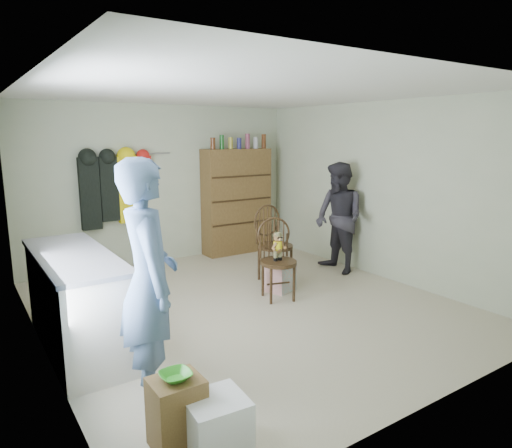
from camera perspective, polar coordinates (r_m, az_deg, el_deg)
ground_plane at (r=5.60m, az=-1.00°, el=-10.19°), size 5.00×5.00×0.00m
room_walls at (r=5.69m, az=-3.98°, el=6.48°), size 5.00×5.00×5.00m
counter at (r=4.74m, az=-21.52°, el=-8.94°), size 0.64×1.86×0.94m
stool at (r=3.28m, az=-9.85°, el=-22.23°), size 0.33×0.29×0.48m
bowl at (r=3.14m, az=-10.02°, el=-18.21°), size 0.20×0.20×0.05m
plastic_tub at (r=3.24m, az=-5.01°, el=-23.69°), size 0.41×0.40×0.37m
chair_front at (r=5.71m, az=2.63°, el=-3.74°), size 0.56×0.56×1.02m
chair_far at (r=6.42m, az=2.07°, el=-2.04°), size 0.50×0.50×1.07m
striped_bag at (r=6.07m, az=3.11°, el=-6.62°), size 0.43×0.38×0.38m
person_left at (r=3.58m, az=-13.27°, el=-7.01°), size 0.56×0.75×1.88m
person_right at (r=6.86m, az=10.33°, el=0.74°), size 0.69×0.85×1.65m
dresser at (r=7.91m, az=-2.44°, el=2.92°), size 1.20×0.39×2.05m
coat_rack at (r=7.10m, az=-17.33°, el=4.26°), size 1.42×0.12×1.09m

